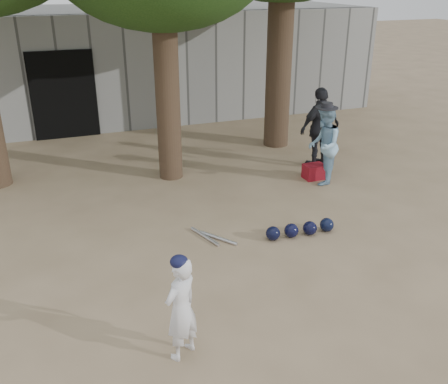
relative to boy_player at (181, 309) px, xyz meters
name	(u,v)px	position (x,y,z in m)	size (l,w,h in m)	color
ground	(208,291)	(0.65, 1.05, -0.62)	(70.00, 70.00, 0.00)	#937C5E
boy_player	(181,309)	(0.00, 0.00, 0.00)	(0.45, 0.29, 1.23)	silver
spectator_blue	(324,145)	(4.03, 3.87, 0.17)	(0.77, 0.60, 1.58)	#86B2CF
spectator_dark	(320,128)	(4.44, 4.73, 0.26)	(1.02, 0.43, 1.74)	#222227
red_bag	(314,172)	(4.00, 4.11, -0.47)	(0.42, 0.32, 0.30)	maroon
back_building	(98,61)	(0.65, 11.38, 0.88)	(16.00, 5.24, 3.00)	gray
helmet_row	(300,229)	(2.55, 2.00, -0.50)	(1.19, 0.27, 0.23)	black
bat_pile	(212,237)	(1.16, 2.40, -0.59)	(0.55, 0.78, 0.06)	silver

